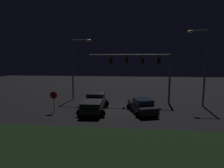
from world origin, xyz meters
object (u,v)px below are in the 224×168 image
(pickup_truck, at_px, (94,102))
(traffic_signal_gantry, at_px, (143,64))
(stop_sign, at_px, (54,98))
(street_lamp_right, at_px, (202,59))
(car_sedan, at_px, (142,106))
(street_lamp_left, at_px, (76,62))

(pickup_truck, xyz_separation_m, traffic_signal_gantry, (5.37, 4.43, 4.03))
(stop_sign, bearing_deg, street_lamp_right, 14.92)
(street_lamp_right, height_order, stop_sign, street_lamp_right)
(car_sedan, relative_size, street_lamp_left, 0.57)
(traffic_signal_gantry, relative_size, stop_sign, 4.63)
(street_lamp_left, distance_m, stop_sign, 7.67)
(street_lamp_left, bearing_deg, street_lamp_right, -8.68)
(car_sedan, bearing_deg, pickup_truck, 71.07)
(pickup_truck, xyz_separation_m, street_lamp_left, (-3.62, 5.73, 4.25))
(street_lamp_left, relative_size, stop_sign, 3.73)
(street_lamp_left, height_order, street_lamp_right, street_lamp_right)
(pickup_truck, xyz_separation_m, street_lamp_right, (12.07, 3.34, 4.55))
(car_sedan, height_order, stop_sign, stop_sign)
(street_lamp_right, xyz_separation_m, stop_sign, (-16.19, -4.32, -3.99))
(pickup_truck, bearing_deg, traffic_signal_gantry, -51.84)
(traffic_signal_gantry, height_order, street_lamp_right, street_lamp_right)
(street_lamp_left, distance_m, street_lamp_right, 15.87)
(pickup_truck, height_order, traffic_signal_gantry, traffic_signal_gantry)
(pickup_truck, bearing_deg, street_lamp_right, -75.88)
(car_sedan, distance_m, street_lamp_right, 9.16)
(pickup_truck, xyz_separation_m, car_sedan, (5.09, -0.13, -0.26))
(stop_sign, bearing_deg, street_lamp_left, 85.70)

